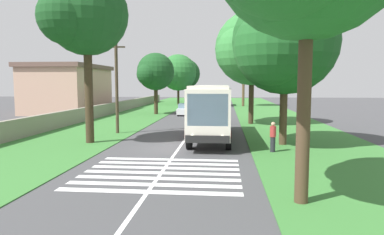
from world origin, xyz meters
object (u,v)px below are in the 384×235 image
object	(u,v)px
trailing_car_0	(186,110)
trailing_minibus_0	(221,97)
roadside_tree_right_0	(250,51)
roadside_tree_left_2	(178,74)
trailing_car_1	(196,105)
roadside_tree_right_2	(282,44)
pedestrian	(273,137)
roadside_building	(69,88)
roadside_tree_left_0	(155,73)
roadside_tree_left_1	(84,16)
roadside_tree_left_3	(184,75)
roadside_tree_right_1	(243,58)
utility_pole	(117,85)
coach_bus	(211,108)

from	to	relation	value
trailing_car_0	trailing_minibus_0	xyz separation A→B (m)	(18.99, -4.17, 0.88)
roadside_tree_right_0	trailing_car_0	bearing A→B (deg)	37.66
trailing_car_0	roadside_tree_right_0	xyz separation A→B (m)	(-9.20, -7.10, 6.28)
trailing_minibus_0	roadside_tree_left_2	xyz separation A→B (m)	(2.41, 8.03, 4.13)
trailing_car_1	roadside_tree_right_0	size ratio (longest dim) A/B	0.41
roadside_tree_right_2	pedestrian	xyz separation A→B (m)	(-2.43, 0.75, -5.35)
roadside_tree_right_2	roadside_building	xyz separation A→B (m)	(23.63, 24.41, -3.04)
roadside_tree_left_0	roadside_tree_left_1	size ratio (longest dim) A/B	0.71
roadside_tree_right_0	trailing_car_1	bearing A→B (deg)	20.30
roadside_tree_left_3	roadside_building	bearing A→B (deg)	156.51
trailing_minibus_0	roadside_tree_right_1	size ratio (longest dim) A/B	0.56
trailing_car_0	roadside_tree_right_2	distance (m)	23.13
utility_pole	roadside_tree_left_0	bearing A→B (deg)	1.48
coach_bus	roadside_tree_left_2	size ratio (longest dim) A/B	1.22
utility_pole	roadside_building	distance (m)	23.21
roadside_building	roadside_tree_right_0	bearing A→B (deg)	-117.22
roadside_tree_left_0	roadside_tree_left_3	size ratio (longest dim) A/B	0.85
roadside_tree_right_1	roadside_building	bearing A→B (deg)	121.61
trailing_minibus_0	roadside_building	world-z (taller)	roadside_building
coach_bus	roadside_tree_right_1	xyz separation A→B (m)	(36.29, -3.92, 5.98)
roadside_tree_left_2	roadside_tree_right_0	distance (m)	32.54
roadside_tree_right_1	roadside_tree_right_2	size ratio (longest dim) A/B	1.12
trailing_car_0	roadside_building	size ratio (longest dim) A/B	0.33
trailing_car_1	roadside_tree_left_3	xyz separation A→B (m)	(22.68, 4.31, 5.06)
roadside_tree_left_1	roadside_building	world-z (taller)	roadside_tree_left_1
roadside_tree_left_0	roadside_tree_left_3	world-z (taller)	roadside_tree_left_3
trailing_car_0	roadside_building	distance (m)	16.59
trailing_car_0	roadside_tree_left_3	distance (m)	31.87
roadside_tree_left_3	roadside_tree_right_0	distance (m)	41.90
coach_bus	roadside_tree_left_2	bearing A→B (deg)	10.93
trailing_minibus_0	roadside_building	bearing A→B (deg)	128.61
trailing_car_0	roadside_tree_left_1	xyz separation A→B (m)	(-21.26, 4.04, 7.40)
trailing_minibus_0	roadside_tree_right_2	xyz separation A→B (m)	(-39.86, -4.08, 4.71)
roadside_tree_right_1	roadside_tree_left_3	bearing A→B (deg)	40.17
roadside_tree_left_2	pedestrian	size ratio (longest dim) A/B	5.41
trailing_minibus_0	utility_pole	distance (m)	36.54
coach_bus	roadside_tree_left_0	size ratio (longest dim) A/B	1.46
trailing_car_1	trailing_minibus_0	distance (m)	11.08
roadside_tree_left_2	utility_pole	xyz separation A→B (m)	(-38.07, -0.40, -1.90)
roadside_tree_right_2	utility_pole	bearing A→B (deg)	70.30
roadside_tree_left_0	utility_pole	xyz separation A→B (m)	(-17.36, -0.45, -1.43)
roadside_tree_left_0	utility_pole	distance (m)	17.43
roadside_tree_left_1	roadside_tree_left_2	bearing A→B (deg)	-0.24
roadside_tree_left_1	pedestrian	bearing A→B (deg)	-100.03
coach_bus	trailing_minibus_0	distance (m)	37.77
trailing_car_1	roadside_tree_left_2	bearing A→B (deg)	18.90
roadside_tree_left_0	trailing_car_0	bearing A→B (deg)	-100.00
trailing_minibus_0	roadside_tree_right_0	world-z (taller)	roadside_tree_right_0
trailing_minibus_0	roadside_tree_left_3	world-z (taller)	roadside_tree_left_3
trailing_car_0	roadside_tree_left_0	world-z (taller)	roadside_tree_left_0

